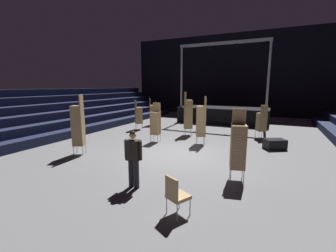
{
  "coord_description": "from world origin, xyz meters",
  "views": [
    {
      "loc": [
        3.67,
        -8.54,
        2.9
      ],
      "look_at": [
        0.07,
        -0.97,
        1.4
      ],
      "focal_mm": 23.95,
      "sensor_mm": 36.0,
      "label": 1
    }
  ],
  "objects_px": {
    "man_with_tie": "(133,156)",
    "chair_stack_mid_right": "(238,146)",
    "chair_stack_front_left": "(139,115)",
    "loose_chair_near_man": "(176,194)",
    "stage_riser": "(223,114)",
    "chair_stack_rear_centre": "(78,125)",
    "chair_stack_rear_right": "(153,112)",
    "chair_stack_mid_left": "(201,121)",
    "equipment_road_case": "(275,144)",
    "chair_stack_front_right": "(188,114)",
    "chair_stack_mid_centre": "(261,121)",
    "chair_stack_rear_left": "(155,123)"
  },
  "relations": [
    {
      "from": "chair_stack_front_right",
      "to": "equipment_road_case",
      "type": "xyz_separation_m",
      "value": [
        4.73,
        -1.12,
        -1.05
      ]
    },
    {
      "from": "man_with_tie",
      "to": "chair_stack_mid_centre",
      "type": "bearing_deg",
      "value": -110.72
    },
    {
      "from": "chair_stack_front_left",
      "to": "chair_stack_mid_left",
      "type": "relative_size",
      "value": 0.82
    },
    {
      "from": "chair_stack_front_left",
      "to": "chair_stack_front_right",
      "type": "bearing_deg",
      "value": 40.26
    },
    {
      "from": "chair_stack_rear_left",
      "to": "loose_chair_near_man",
      "type": "distance_m",
      "value": 6.91
    },
    {
      "from": "stage_riser",
      "to": "chair_stack_mid_left",
      "type": "xyz_separation_m",
      "value": [
        0.42,
        -7.3,
        0.49
      ]
    },
    {
      "from": "man_with_tie",
      "to": "chair_stack_rear_left",
      "type": "bearing_deg",
      "value": -69.61
    },
    {
      "from": "man_with_tie",
      "to": "chair_stack_mid_right",
      "type": "bearing_deg",
      "value": -147.05
    },
    {
      "from": "stage_riser",
      "to": "loose_chair_near_man",
      "type": "height_order",
      "value": "stage_riser"
    },
    {
      "from": "chair_stack_mid_left",
      "to": "chair_stack_rear_centre",
      "type": "height_order",
      "value": "chair_stack_rear_centre"
    },
    {
      "from": "man_with_tie",
      "to": "loose_chair_near_man",
      "type": "bearing_deg",
      "value": 153.0
    },
    {
      "from": "man_with_tie",
      "to": "chair_stack_front_right",
      "type": "xyz_separation_m",
      "value": [
        -1.08,
        7.33,
        0.33
      ]
    },
    {
      "from": "chair_stack_mid_centre",
      "to": "chair_stack_rear_right",
      "type": "distance_m",
      "value": 7.67
    },
    {
      "from": "chair_stack_mid_centre",
      "to": "man_with_tie",
      "type": "bearing_deg",
      "value": -141.52
    },
    {
      "from": "chair_stack_front_right",
      "to": "chair_stack_mid_centre",
      "type": "distance_m",
      "value": 4.14
    },
    {
      "from": "stage_riser",
      "to": "chair_stack_front_left",
      "type": "distance_m",
      "value": 7.0
    },
    {
      "from": "chair_stack_rear_left",
      "to": "chair_stack_rear_right",
      "type": "xyz_separation_m",
      "value": [
        -2.66,
        4.42,
        -0.04
      ]
    },
    {
      "from": "chair_stack_front_right",
      "to": "man_with_tie",
      "type": "bearing_deg",
      "value": -25.21
    },
    {
      "from": "stage_riser",
      "to": "chair_stack_front_right",
      "type": "relative_size",
      "value": 2.67
    },
    {
      "from": "equipment_road_case",
      "to": "stage_riser",
      "type": "bearing_deg",
      "value": 119.72
    },
    {
      "from": "stage_riser",
      "to": "chair_stack_front_left",
      "type": "relative_size",
      "value": 3.48
    },
    {
      "from": "stage_riser",
      "to": "chair_stack_rear_centre",
      "type": "distance_m",
      "value": 11.84
    },
    {
      "from": "chair_stack_rear_left",
      "to": "equipment_road_case",
      "type": "xyz_separation_m",
      "value": [
        5.67,
        1.19,
        -0.79
      ]
    },
    {
      "from": "man_with_tie",
      "to": "chair_stack_front_right",
      "type": "distance_m",
      "value": 7.42
    },
    {
      "from": "man_with_tie",
      "to": "chair_stack_front_right",
      "type": "bearing_deg",
      "value": -83.2
    },
    {
      "from": "chair_stack_front_left",
      "to": "chair_stack_rear_left",
      "type": "xyz_separation_m",
      "value": [
        2.71,
        -2.58,
        0.04
      ]
    },
    {
      "from": "chair_stack_rear_centre",
      "to": "chair_stack_mid_right",
      "type": "bearing_deg",
      "value": -116.51
    },
    {
      "from": "chair_stack_mid_left",
      "to": "equipment_road_case",
      "type": "distance_m",
      "value": 3.59
    },
    {
      "from": "loose_chair_near_man",
      "to": "chair_stack_rear_centre",
      "type": "bearing_deg",
      "value": -176.78
    },
    {
      "from": "chair_stack_rear_right",
      "to": "chair_stack_front_left",
      "type": "bearing_deg",
      "value": -30.17
    },
    {
      "from": "equipment_road_case",
      "to": "chair_stack_front_left",
      "type": "bearing_deg",
      "value": 170.56
    },
    {
      "from": "chair_stack_mid_centre",
      "to": "chair_stack_rear_right",
      "type": "xyz_separation_m",
      "value": [
        -7.59,
        1.06,
        0.04
      ]
    },
    {
      "from": "stage_riser",
      "to": "equipment_road_case",
      "type": "distance_m",
      "value": 7.72
    },
    {
      "from": "chair_stack_mid_centre",
      "to": "chair_stack_mid_left",
      "type": "bearing_deg",
      "value": -166.17
    },
    {
      "from": "chair_stack_front_left",
      "to": "loose_chair_near_man",
      "type": "height_order",
      "value": "chair_stack_front_left"
    },
    {
      "from": "chair_stack_rear_left",
      "to": "loose_chair_near_man",
      "type": "xyz_separation_m",
      "value": [
        3.69,
        -5.82,
        -0.49
      ]
    },
    {
      "from": "loose_chair_near_man",
      "to": "equipment_road_case",
      "type": "bearing_deg",
      "value": 101.37
    },
    {
      "from": "chair_stack_rear_right",
      "to": "chair_stack_rear_centre",
      "type": "bearing_deg",
      "value": -22.94
    },
    {
      "from": "chair_stack_rear_right",
      "to": "loose_chair_near_man",
      "type": "bearing_deg",
      "value": 3.2
    },
    {
      "from": "stage_riser",
      "to": "chair_stack_rear_centre",
      "type": "relative_size",
      "value": 2.67
    },
    {
      "from": "stage_riser",
      "to": "chair_stack_rear_right",
      "type": "distance_m",
      "value": 5.7
    },
    {
      "from": "chair_stack_rear_right",
      "to": "loose_chair_near_man",
      "type": "distance_m",
      "value": 12.05
    },
    {
      "from": "chair_stack_mid_right",
      "to": "chair_stack_rear_centre",
      "type": "xyz_separation_m",
      "value": [
        -6.51,
        -0.1,
        0.17
      ]
    },
    {
      "from": "chair_stack_mid_right",
      "to": "chair_stack_mid_centre",
      "type": "xyz_separation_m",
      "value": [
        0.31,
        6.59,
        -0.17
      ]
    },
    {
      "from": "man_with_tie",
      "to": "equipment_road_case",
      "type": "bearing_deg",
      "value": -121.98
    },
    {
      "from": "chair_stack_rear_right",
      "to": "loose_chair_near_man",
      "type": "height_order",
      "value": "chair_stack_rear_right"
    },
    {
      "from": "man_with_tie",
      "to": "chair_stack_front_left",
      "type": "relative_size",
      "value": 0.86
    },
    {
      "from": "chair_stack_mid_left",
      "to": "stage_riser",
      "type": "bearing_deg",
      "value": -20.64
    },
    {
      "from": "man_with_tie",
      "to": "chair_stack_mid_left",
      "type": "xyz_separation_m",
      "value": [
        0.25,
        5.6,
        0.25
      ]
    },
    {
      "from": "chair_stack_rear_right",
      "to": "man_with_tie",
      "type": "bearing_deg",
      "value": -2.23
    }
  ]
}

